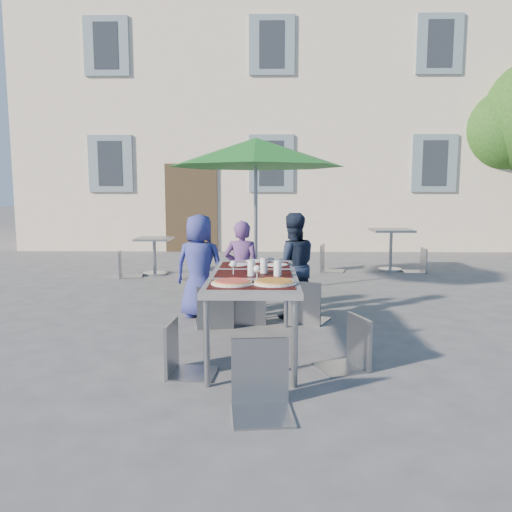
{
  "coord_description": "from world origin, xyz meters",
  "views": [
    {
      "loc": [
        -0.11,
        -5.03,
        1.51
      ],
      "look_at": [
        -0.23,
        0.46,
        0.8
      ],
      "focal_mm": 35.0,
      "sensor_mm": 36.0,
      "label": 1
    }
  ],
  "objects_px": {
    "chair_4": "(351,312)",
    "bg_chair_r_1": "(419,246)",
    "chair_5": "(261,335)",
    "bg_chair_l_1": "(328,242)",
    "bg_chair_l_0": "(125,248)",
    "chair_1": "(248,277)",
    "patio_umbrella": "(256,154)",
    "dining_table": "(254,280)",
    "child_2": "(292,266)",
    "cafe_table_1": "(391,241)",
    "pizza_near_right": "(274,282)",
    "pizza_near_left": "(233,282)",
    "chair_2": "(306,275)",
    "child_1": "(242,270)",
    "bg_chair_r_0": "(200,250)",
    "chair_3": "(182,316)",
    "cafe_table_0": "(154,251)",
    "chair_0": "(214,280)",
    "child_0": "(200,266)"
  },
  "relations": [
    {
      "from": "bg_chair_r_1",
      "to": "chair_5",
      "type": "bearing_deg",
      "value": -115.62
    },
    {
      "from": "chair_2",
      "to": "chair_4",
      "type": "distance_m",
      "value": 1.5
    },
    {
      "from": "chair_5",
      "to": "bg_chair_l_1",
      "type": "height_order",
      "value": "bg_chair_l_1"
    },
    {
      "from": "child_1",
      "to": "bg_chair_r_1",
      "type": "bearing_deg",
      "value": -120.94
    },
    {
      "from": "bg_chair_l_0",
      "to": "bg_chair_r_1",
      "type": "height_order",
      "value": "bg_chair_l_0"
    },
    {
      "from": "bg_chair_l_0",
      "to": "cafe_table_1",
      "type": "bearing_deg",
      "value": 9.32
    },
    {
      "from": "pizza_near_right",
      "to": "bg_chair_r_0",
      "type": "distance_m",
      "value": 4.54
    },
    {
      "from": "child_1",
      "to": "child_2",
      "type": "distance_m",
      "value": 0.6
    },
    {
      "from": "pizza_near_right",
      "to": "chair_3",
      "type": "bearing_deg",
      "value": -173.82
    },
    {
      "from": "child_1",
      "to": "chair_2",
      "type": "distance_m",
      "value": 0.76
    },
    {
      "from": "chair_0",
      "to": "bg_chair_r_1",
      "type": "relative_size",
      "value": 1.06
    },
    {
      "from": "child_0",
      "to": "bg_chair_l_1",
      "type": "xyz_separation_m",
      "value": [
        1.97,
        3.56,
        -0.06
      ]
    },
    {
      "from": "patio_umbrella",
      "to": "dining_table",
      "type": "bearing_deg",
      "value": -89.16
    },
    {
      "from": "chair_3",
      "to": "bg_chair_r_0",
      "type": "bearing_deg",
      "value": 95.77
    },
    {
      "from": "bg_chair_l_0",
      "to": "bg_chair_r_0",
      "type": "xyz_separation_m",
      "value": [
        1.36,
        -0.28,
        0.0
      ]
    },
    {
      "from": "chair_5",
      "to": "bg_chair_r_1",
      "type": "height_order",
      "value": "chair_5"
    },
    {
      "from": "chair_3",
      "to": "chair_4",
      "type": "bearing_deg",
      "value": 7.54
    },
    {
      "from": "patio_umbrella",
      "to": "chair_2",
      "type": "bearing_deg",
      "value": -70.05
    },
    {
      "from": "chair_3",
      "to": "bg_chair_r_0",
      "type": "height_order",
      "value": "bg_chair_r_0"
    },
    {
      "from": "chair_3",
      "to": "bg_chair_l_1",
      "type": "relative_size",
      "value": 0.88
    },
    {
      "from": "child_1",
      "to": "patio_umbrella",
      "type": "height_order",
      "value": "patio_umbrella"
    },
    {
      "from": "chair_5",
      "to": "bg_chair_r_0",
      "type": "bearing_deg",
      "value": 102.25
    },
    {
      "from": "pizza_near_right",
      "to": "chair_2",
      "type": "height_order",
      "value": "chair_2"
    },
    {
      "from": "bg_chair_l_1",
      "to": "child_1",
      "type": "bearing_deg",
      "value": -111.8
    },
    {
      "from": "pizza_near_left",
      "to": "cafe_table_1",
      "type": "distance_m",
      "value": 6.09
    },
    {
      "from": "child_1",
      "to": "bg_chair_r_0",
      "type": "distance_m",
      "value": 2.77
    },
    {
      "from": "patio_umbrella",
      "to": "chair_0",
      "type": "bearing_deg",
      "value": -102.3
    },
    {
      "from": "cafe_table_1",
      "to": "bg_chair_l_1",
      "type": "height_order",
      "value": "bg_chair_l_1"
    },
    {
      "from": "chair_4",
      "to": "bg_chair_r_1",
      "type": "xyz_separation_m",
      "value": [
        2.15,
        5.19,
        0.01
      ]
    },
    {
      "from": "patio_umbrella",
      "to": "cafe_table_1",
      "type": "distance_m",
      "value": 3.66
    },
    {
      "from": "chair_2",
      "to": "bg_chair_r_1",
      "type": "bearing_deg",
      "value": 56.99
    },
    {
      "from": "child_2",
      "to": "chair_4",
      "type": "xyz_separation_m",
      "value": [
        0.41,
        -1.71,
        -0.14
      ]
    },
    {
      "from": "child_2",
      "to": "cafe_table_1",
      "type": "relative_size",
      "value": 1.58
    },
    {
      "from": "bg_chair_r_0",
      "to": "cafe_table_1",
      "type": "height_order",
      "value": "bg_chair_r_0"
    },
    {
      "from": "chair_3",
      "to": "patio_umbrella",
      "type": "bearing_deg",
      "value": 80.94
    },
    {
      "from": "chair_3",
      "to": "cafe_table_1",
      "type": "xyz_separation_m",
      "value": [
        3.08,
        5.53,
        0.08
      ]
    },
    {
      "from": "chair_4",
      "to": "bg_chair_r_1",
      "type": "relative_size",
      "value": 0.98
    },
    {
      "from": "dining_table",
      "to": "patio_umbrella",
      "type": "relative_size",
      "value": 0.72
    },
    {
      "from": "chair_1",
      "to": "bg_chair_l_1",
      "type": "distance_m",
      "value": 4.08
    },
    {
      "from": "chair_5",
      "to": "bg_chair_l_0",
      "type": "bearing_deg",
      "value": 114.62
    },
    {
      "from": "child_0",
      "to": "bg_chair_r_1",
      "type": "distance_m",
      "value": 5.06
    },
    {
      "from": "pizza_near_right",
      "to": "patio_umbrella",
      "type": "height_order",
      "value": "patio_umbrella"
    },
    {
      "from": "bg_chair_l_0",
      "to": "chair_1",
      "type": "bearing_deg",
      "value": -53.53
    },
    {
      "from": "dining_table",
      "to": "chair_0",
      "type": "height_order",
      "value": "chair_0"
    },
    {
      "from": "chair_2",
      "to": "child_2",
      "type": "bearing_deg",
      "value": 122.37
    },
    {
      "from": "chair_5",
      "to": "patio_umbrella",
      "type": "bearing_deg",
      "value": 91.81
    },
    {
      "from": "chair_3",
      "to": "child_1",
      "type": "bearing_deg",
      "value": 77.37
    },
    {
      "from": "chair_1",
      "to": "cafe_table_0",
      "type": "bearing_deg",
      "value": 118.51
    },
    {
      "from": "child_1",
      "to": "chair_1",
      "type": "distance_m",
      "value": 0.21
    },
    {
      "from": "chair_0",
      "to": "bg_chair_r_0",
      "type": "height_order",
      "value": "chair_0"
    }
  ]
}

